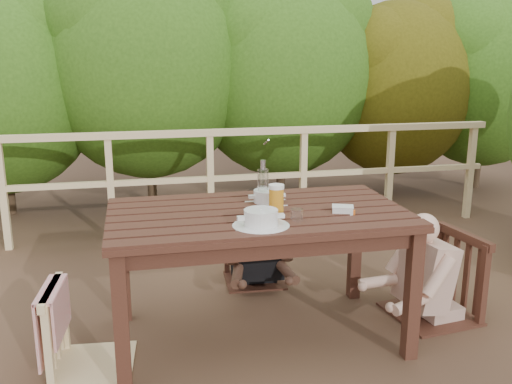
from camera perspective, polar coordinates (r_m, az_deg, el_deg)
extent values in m
plane|color=brown|center=(3.52, 0.18, -14.56)|extent=(60.00, 60.00, 0.00)
cube|color=#381D14|center=(3.35, 0.19, -8.63)|extent=(1.70, 0.96, 0.79)
cube|color=beige|center=(3.16, -16.76, -9.61)|extent=(0.48, 0.48, 0.90)
cube|color=#381D14|center=(4.14, -0.18, -3.53)|extent=(0.46, 0.46, 0.87)
cube|color=#381D14|center=(3.76, 17.86, -4.74)|extent=(0.58, 0.58, 1.04)
cube|color=beige|center=(5.20, -4.68, 0.87)|extent=(5.60, 0.10, 1.01)
cylinder|color=white|center=(2.93, 0.51, -2.77)|extent=(0.30, 0.30, 0.10)
cylinder|color=silver|center=(3.38, 1.13, -0.55)|extent=(0.27, 0.27, 0.09)
ellipsoid|color=#B26D33|center=(3.01, 1.09, -2.48)|extent=(0.14, 0.11, 0.08)
cylinder|color=gold|center=(3.18, 2.09, -0.75)|extent=(0.09, 0.09, 0.17)
cylinder|color=white|center=(3.34, 0.72, 0.94)|extent=(0.07, 0.07, 0.28)
cylinder|color=silver|center=(3.02, 4.19, -2.48)|extent=(0.07, 0.07, 0.08)
cube|color=white|center=(3.21, 8.85, -1.86)|extent=(0.14, 0.12, 0.05)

